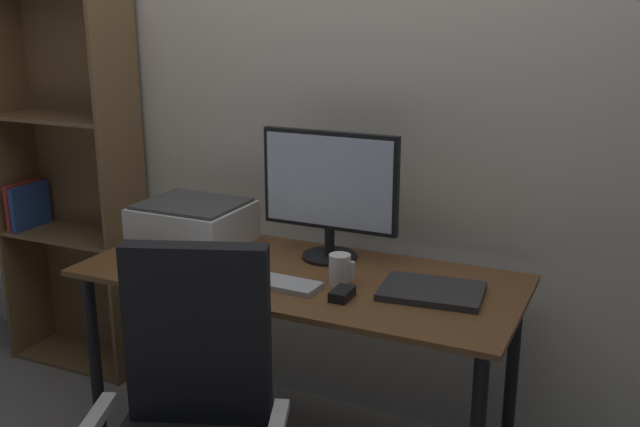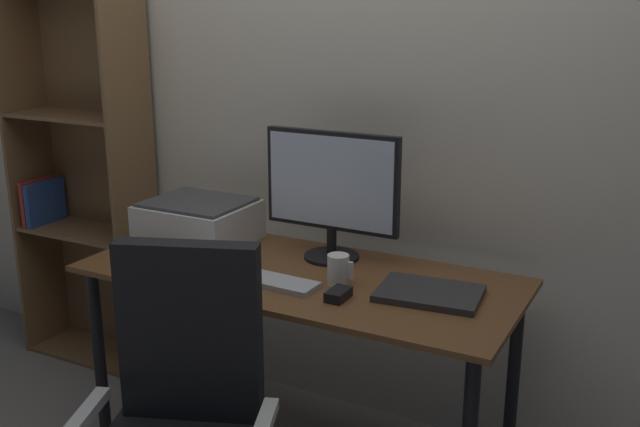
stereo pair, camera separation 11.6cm
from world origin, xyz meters
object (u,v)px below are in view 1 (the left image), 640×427
at_px(mouse, 342,294).
at_px(laptop, 432,291).
at_px(desk, 299,298).
at_px(bookshelf, 72,177).
at_px(printer, 193,223).
at_px(monitor, 329,188).
at_px(keyboard, 277,283).
at_px(coffee_mug, 340,269).

distance_m(mouse, laptop, 0.29).
bearing_deg(desk, bookshelf, 165.87).
bearing_deg(printer, laptop, -6.99).
bearing_deg(printer, monitor, 6.03).
bearing_deg(mouse, desk, 147.26).
bearing_deg(keyboard, monitor, 84.51).
distance_m(keyboard, printer, 0.57).
distance_m(keyboard, mouse, 0.24).
bearing_deg(laptop, monitor, 151.87).
distance_m(keyboard, coffee_mug, 0.21).
xyz_separation_m(monitor, laptop, (0.44, -0.18, -0.25)).
height_order(monitor, keyboard, monitor).
distance_m(desk, laptop, 0.48).
relative_size(monitor, laptop, 1.59).
xyz_separation_m(monitor, printer, (-0.55, -0.06, -0.18)).
bearing_deg(coffee_mug, monitor, 122.11).
height_order(monitor, printer, monitor).
relative_size(desk, keyboard, 5.23).
relative_size(keyboard, printer, 0.72).
relative_size(keyboard, laptop, 0.91).
bearing_deg(mouse, keyboard, 176.63).
height_order(keyboard, laptop, laptop).
xyz_separation_m(desk, bookshelf, (-1.30, 0.33, 0.23)).
bearing_deg(coffee_mug, mouse, -63.53).
xyz_separation_m(monitor, keyboard, (-0.04, -0.32, -0.25)).
bearing_deg(monitor, printer, -173.97).
xyz_separation_m(desk, laptop, (0.47, 0.01, 0.10)).
relative_size(coffee_mug, laptop, 0.32).
height_order(desk, bookshelf, bookshelf).
distance_m(desk, printer, 0.56).
relative_size(printer, bookshelf, 0.23).
xyz_separation_m(laptop, bookshelf, (-1.77, 0.32, 0.13)).
xyz_separation_m(monitor, bookshelf, (-1.34, 0.14, -0.12)).
relative_size(desk, coffee_mug, 14.82).
height_order(keyboard, bookshelf, bookshelf).
height_order(laptop, printer, printer).
height_order(desk, laptop, laptop).
relative_size(desk, printer, 3.79).
xyz_separation_m(desk, printer, (-0.52, 0.13, 0.17)).
relative_size(monitor, bookshelf, 0.29).
bearing_deg(bookshelf, coffee_mug, -13.84).
bearing_deg(keyboard, bookshelf, 162.77).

